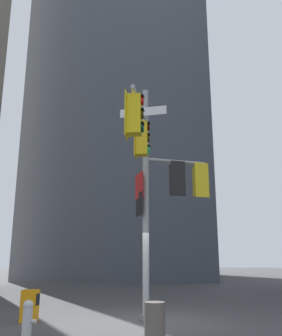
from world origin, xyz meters
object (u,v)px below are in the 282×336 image
fire_hydrant (27,318)px  trash_bin (155,323)px  newspaper_box (30,306)px  signal_pole_assembly (157,171)px

fire_hydrant → trash_bin: trash_bin is taller
newspaper_box → trash_bin: newspaper_box is taller
trash_bin → newspaper_box: bearing=146.5°
newspaper_box → trash_bin: size_ratio=1.04×
fire_hydrant → signal_pole_assembly: bearing=33.1°
signal_pole_assembly → trash_bin: bearing=-90.8°
signal_pole_assembly → fire_hydrant: size_ratio=8.84×
trash_bin → signal_pole_assembly: bearing=89.2°
fire_hydrant → newspaper_box: 2.13m
newspaper_box → trash_bin: 4.37m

